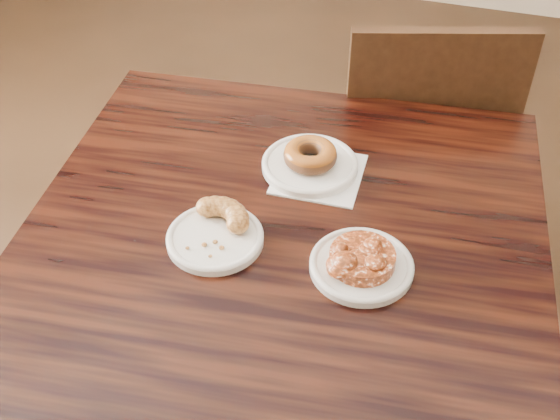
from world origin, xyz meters
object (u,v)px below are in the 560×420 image
(apple_fritter, at_px, (363,256))
(cruller_fragment, at_px, (214,228))
(chair_far, at_px, (409,157))
(glazed_donut, at_px, (310,155))
(cafe_table, at_px, (282,363))

(apple_fritter, bearing_deg, cruller_fragment, -177.70)
(chair_far, xyz_separation_m, cruller_fragment, (-0.24, -0.72, 0.33))
(chair_far, bearing_deg, cruller_fragment, 54.93)
(chair_far, xyz_separation_m, glazed_donut, (-0.14, -0.49, 0.33))
(glazed_donut, height_order, cruller_fragment, glazed_donut)
(cafe_table, bearing_deg, cruller_fragment, -155.41)
(cafe_table, xyz_separation_m, cruller_fragment, (-0.10, -0.06, 0.40))
(glazed_donut, distance_m, apple_fritter, 0.26)
(chair_far, relative_size, cruller_fragment, 7.16)
(chair_far, height_order, apple_fritter, chair_far)
(cafe_table, distance_m, apple_fritter, 0.43)
(glazed_donut, bearing_deg, cruller_fragment, -113.46)
(glazed_donut, bearing_deg, chair_far, 73.67)
(chair_far, distance_m, cruller_fragment, 0.82)
(chair_far, relative_size, apple_fritter, 6.29)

